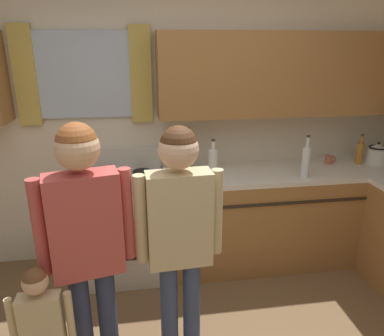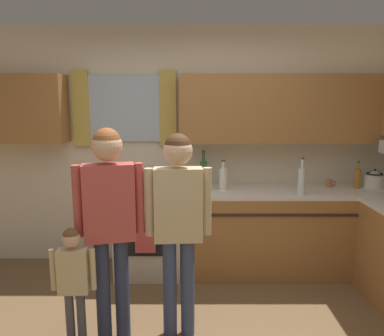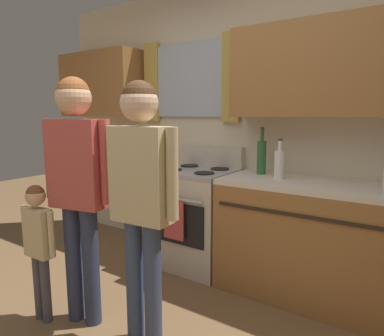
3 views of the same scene
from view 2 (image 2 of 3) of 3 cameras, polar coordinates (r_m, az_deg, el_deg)
name	(u,v)px [view 2 (image 2 of 3)]	position (r m, az deg, el deg)	size (l,w,h in m)	color
back_wall_unit	(192,133)	(4.10, -0.07, 5.41)	(4.60, 0.42, 2.60)	beige
kitchen_counter_run	(329,242)	(3.99, 20.09, -10.44)	(2.33, 1.84, 0.90)	#9E6B38
stove_oven	(148,229)	(4.07, -6.71, -9.19)	(0.67, 0.67, 1.10)	beige
bottle_milk_white	(222,178)	(3.89, 4.51, -1.59)	(0.08, 0.08, 0.31)	white
bottle_wine_green	(202,173)	(4.00, 1.52, -0.78)	(0.08, 0.08, 0.39)	#2D6633
bottle_oil_amber	(356,178)	(4.33, 23.59, -1.36)	(0.06, 0.06, 0.29)	#B27223
bottle_tall_clear	(300,180)	(3.84, 16.06, -1.81)	(0.07, 0.07, 0.37)	silver
cup_terracotta	(328,183)	(4.28, 19.91, -2.20)	(0.11, 0.07, 0.08)	#B76642
stovetop_kettle	(373,179)	(4.40, 25.73, -1.54)	(0.27, 0.20, 0.21)	silver
adult_holding_child	(108,211)	(2.81, -12.64, -6.34)	(0.50, 0.23, 1.63)	#2D3856
adult_in_plaid	(177,212)	(2.80, -2.32, -6.73)	(0.49, 0.21, 1.58)	#38476B
small_child	(72,276)	(2.89, -17.79, -15.33)	(0.32, 0.13, 0.95)	#4C4C56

